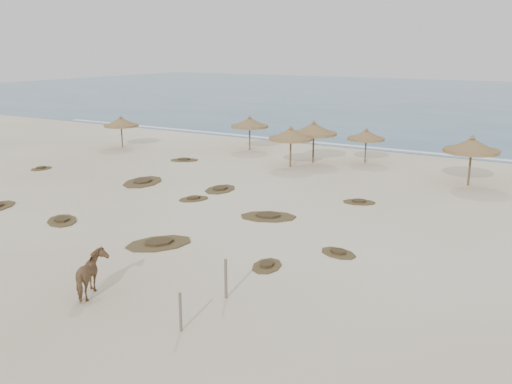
% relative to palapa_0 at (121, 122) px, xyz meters
% --- Properties ---
extents(ground, '(160.00, 160.00, 0.00)m').
position_rel_palapa_0_xyz_m(ground, '(18.09, -15.92, -1.98)').
color(ground, '#EEE5C4').
rests_on(ground, ground).
extents(ocean, '(200.00, 100.00, 0.01)m').
position_rel_palapa_0_xyz_m(ocean, '(18.09, 59.08, -1.98)').
color(ocean, '#275675').
rests_on(ocean, ground).
extents(foam_line, '(70.00, 0.60, 0.01)m').
position_rel_palapa_0_xyz_m(foam_line, '(18.09, 10.08, -1.98)').
color(foam_line, white).
rests_on(foam_line, ground).
extents(palapa_0, '(3.56, 3.56, 2.56)m').
position_rel_palapa_0_xyz_m(palapa_0, '(0.00, 0.00, 0.00)').
color(palapa_0, brown).
rests_on(palapa_0, ground).
extents(palapa_1, '(3.54, 3.54, 2.71)m').
position_rel_palapa_0_xyz_m(palapa_1, '(9.34, 4.21, 0.12)').
color(palapa_1, brown).
rests_on(palapa_1, ground).
extents(palapa_2, '(4.11, 4.11, 2.97)m').
position_rel_palapa_0_xyz_m(palapa_2, '(15.69, 2.31, 0.32)').
color(palapa_2, brown).
rests_on(palapa_2, ground).
extents(palapa_3, '(3.24, 3.24, 2.77)m').
position_rel_palapa_0_xyz_m(palapa_3, '(14.99, 0.29, 0.17)').
color(palapa_3, brown).
rests_on(palapa_3, ground).
extents(palapa_4, '(2.89, 2.89, 2.43)m').
position_rel_palapa_0_xyz_m(palapa_4, '(18.74, 4.25, -0.10)').
color(palapa_4, brown).
rests_on(palapa_4, ground).
extents(palapa_5, '(4.06, 4.06, 2.96)m').
position_rel_palapa_0_xyz_m(palapa_5, '(26.28, 0.99, 0.31)').
color(palapa_5, brown).
rests_on(palapa_5, ground).
extents(horse, '(1.52, 1.85, 1.43)m').
position_rel_palapa_0_xyz_m(horse, '(19.08, -21.02, -1.27)').
color(horse, olive).
rests_on(horse, ground).
extents(fence_post_near, '(0.12, 0.12, 1.32)m').
position_rel_palapa_0_xyz_m(fence_post_near, '(22.86, -18.93, -1.32)').
color(fence_post_near, '#675A4D').
rests_on(fence_post_near, ground).
extents(fence_post_far, '(0.10, 0.10, 1.16)m').
position_rel_palapa_0_xyz_m(fence_post_far, '(23.00, -21.40, -1.40)').
color(fence_post_far, '#675A4D').
rests_on(fence_post_far, ground).
extents(scrub_1, '(2.81, 3.56, 0.16)m').
position_rel_palapa_0_xyz_m(scrub_1, '(9.68, -8.30, -1.93)').
color(scrub_1, brown).
rests_on(scrub_1, ground).
extents(scrub_2, '(1.72, 1.96, 0.16)m').
position_rel_palapa_0_xyz_m(scrub_2, '(14.60, -9.81, -1.93)').
color(scrub_2, brown).
rests_on(scrub_2, ground).
extents(scrub_3, '(3.16, 2.69, 0.16)m').
position_rel_palapa_0_xyz_m(scrub_3, '(19.56, -10.55, -1.93)').
color(scrub_3, brown).
rests_on(scrub_3, ground).
extents(scrub_4, '(1.82, 1.49, 0.16)m').
position_rel_palapa_0_xyz_m(scrub_4, '(24.34, -13.37, -1.93)').
color(scrub_4, brown).
rests_on(scrub_4, ground).
extents(scrub_6, '(2.37, 2.14, 0.16)m').
position_rel_palapa_0_xyz_m(scrub_6, '(7.60, -1.73, -1.93)').
color(scrub_6, brown).
rests_on(scrub_6, ground).
extents(scrub_7, '(1.94, 1.58, 0.16)m').
position_rel_palapa_0_xyz_m(scrub_7, '(22.28, -5.89, -1.93)').
color(scrub_7, brown).
rests_on(scrub_7, ground).
extents(scrub_8, '(1.01, 1.52, 0.16)m').
position_rel_palapa_0_xyz_m(scrub_8, '(1.38, -8.89, -1.93)').
color(scrub_8, brown).
rests_on(scrub_8, ground).
extents(scrub_9, '(2.96, 3.30, 0.16)m').
position_rel_palapa_0_xyz_m(scrub_9, '(17.65, -16.13, -1.93)').
color(scrub_9, brown).
rests_on(scrub_9, ground).
extents(scrub_11, '(2.42, 2.30, 0.16)m').
position_rel_palapa_0_xyz_m(scrub_11, '(11.78, -16.05, -1.93)').
color(scrub_11, brown).
rests_on(scrub_11, ground).
extents(scrub_12, '(1.34, 1.76, 0.16)m').
position_rel_palapa_0_xyz_m(scrub_12, '(22.64, -15.96, -1.93)').
color(scrub_12, brown).
rests_on(scrub_12, ground).
extents(scrub_13, '(1.74, 2.45, 0.16)m').
position_rel_palapa_0_xyz_m(scrub_13, '(14.61, -7.38, -1.93)').
color(scrub_13, brown).
rests_on(scrub_13, ground).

